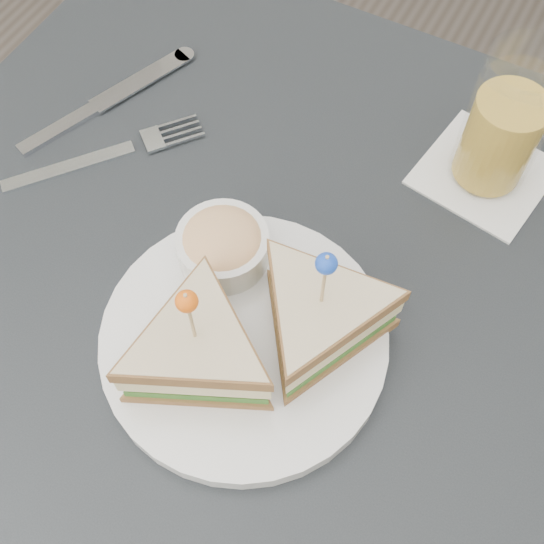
{
  "coord_description": "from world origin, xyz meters",
  "views": [
    {
      "loc": [
        0.14,
        -0.24,
        1.3
      ],
      "look_at": [
        0.01,
        0.01,
        0.8
      ],
      "focal_mm": 45.0,
      "sensor_mm": 36.0,
      "label": 1
    }
  ],
  "objects": [
    {
      "name": "cutlery_fork",
      "position": [
        -0.21,
        0.08,
        0.75
      ],
      "size": [
        0.15,
        0.18,
        0.01
      ],
      "rotation": [
        0.0,
        0.0,
        -0.69
      ],
      "color": "white",
      "rests_on": "table"
    },
    {
      "name": "plate_meal",
      "position": [
        0.02,
        -0.04,
        0.79
      ],
      "size": [
        0.29,
        0.27,
        0.15
      ],
      "rotation": [
        0.0,
        0.0,
        -0.09
      ],
      "color": "white",
      "rests_on": "table"
    },
    {
      "name": "ground_plane",
      "position": [
        0.0,
        0.0,
        0.0
      ],
      "size": [
        3.5,
        3.5,
        0.0
      ],
      "primitive_type": "plane",
      "color": "#3F3833"
    },
    {
      "name": "cutlery_knife",
      "position": [
        -0.26,
        0.13,
        0.75
      ],
      "size": [
        0.1,
        0.21,
        0.01
      ],
      "rotation": [
        0.0,
        0.0,
        -0.37
      ],
      "color": "silver",
      "rests_on": "table"
    },
    {
      "name": "table",
      "position": [
        0.0,
        0.0,
        0.67
      ],
      "size": [
        0.8,
        0.8,
        0.75
      ],
      "color": "black",
      "rests_on": "ground"
    },
    {
      "name": "drink_set",
      "position": [
        0.13,
        0.24,
        0.82
      ],
      "size": [
        0.14,
        0.14,
        0.15
      ],
      "rotation": [
        0.0,
        0.0,
        -0.16
      ],
      "color": "white",
      "rests_on": "table"
    }
  ]
}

